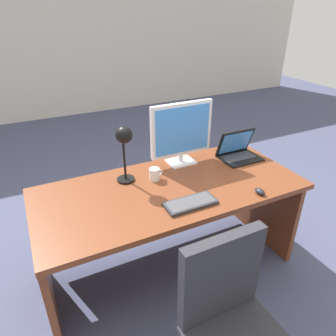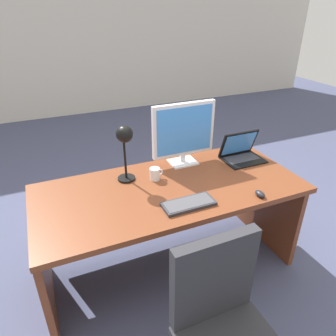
% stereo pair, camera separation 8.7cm
% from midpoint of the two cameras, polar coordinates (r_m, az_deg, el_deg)
% --- Properties ---
extents(ground, '(12.00, 12.00, 0.00)m').
position_cam_midpoint_polar(ground, '(3.65, -10.82, -2.02)').
color(ground, '#474C6B').
extents(back_wall, '(10.00, 0.10, 2.80)m').
position_cam_midpoint_polar(back_wall, '(5.76, -20.16, 22.60)').
color(back_wall, silver).
rests_on(back_wall, ground).
extents(desk, '(1.77, 0.80, 0.73)m').
position_cam_midpoint_polar(desk, '(2.21, -1.24, -7.31)').
color(desk, brown).
rests_on(desk, ground).
extents(monitor, '(0.48, 0.16, 0.46)m').
position_cam_midpoint_polar(monitor, '(2.26, 1.40, 6.77)').
color(monitor, silver).
rests_on(monitor, desk).
extents(laptop, '(0.31, 0.23, 0.22)m').
position_cam_midpoint_polar(laptop, '(2.48, 11.62, 3.45)').
color(laptop, black).
rests_on(laptop, desk).
extents(keyboard, '(0.32, 0.14, 0.02)m').
position_cam_midpoint_polar(keyboard, '(1.88, 2.83, -6.48)').
color(keyboard, '#2D2D33').
rests_on(keyboard, desk).
extents(mouse, '(0.05, 0.08, 0.04)m').
position_cam_midpoint_polar(mouse, '(2.04, 15.37, -4.20)').
color(mouse, black).
rests_on(mouse, desk).
extents(desk_lamp, '(0.12, 0.14, 0.40)m').
position_cam_midpoint_polar(desk_lamp, '(2.00, -9.26, 4.64)').
color(desk_lamp, black).
rests_on(desk_lamp, desk).
extents(coffee_mug, '(0.09, 0.07, 0.08)m').
position_cam_midpoint_polar(coffee_mug, '(2.12, -3.62, -1.13)').
color(coffee_mug, white).
rests_on(coffee_mug, desk).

